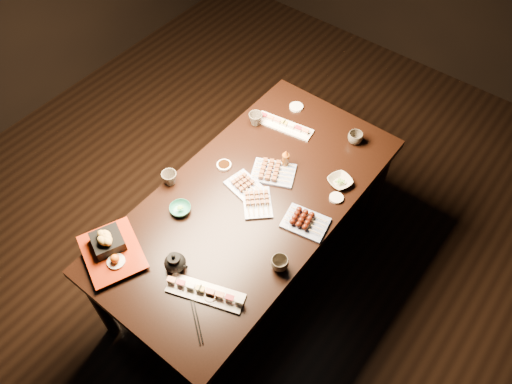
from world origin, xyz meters
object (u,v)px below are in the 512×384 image
teacup_mid_right (280,263)px  dining_table (251,237)px  sushi_platter_near (205,291)px  sushi_platter_far (284,124)px  yakitori_plate_center (245,184)px  edamame_bowl_cream (340,181)px  condiment_bottle (286,159)px  teacup_near_left (170,178)px  teacup_far_left (256,119)px  yakitori_plate_left (273,170)px  teapot (175,261)px  teacup_far_right (355,138)px  yakitori_plate_right (257,201)px  edamame_bowl_green (180,209)px  tempura_tray (110,248)px

teacup_mid_right → dining_table: bearing=147.7°
sushi_platter_near → sushi_platter_far: sushi_platter_near is taller
yakitori_plate_center → edamame_bowl_cream: yakitori_plate_center is taller
dining_table → condiment_bottle: 0.54m
teacup_near_left → teacup_far_left: bearing=82.3°
dining_table → teacup_far_left: 0.71m
yakitori_plate_left → teacup_far_left: 0.41m
condiment_bottle → dining_table: bearing=-90.9°
teacup_far_left → teapot: (0.30, -1.01, 0.01)m
teacup_far_right → sushi_platter_near: bearing=-91.9°
dining_table → sushi_platter_near: (0.17, -0.56, 0.40)m
sushi_platter_near → edamame_bowl_cream: 0.96m
sushi_platter_near → teacup_far_right: teacup_far_right is taller
sushi_platter_far → teacup_far_right: size_ratio=4.04×
yakitori_plate_right → edamame_bowl_green: size_ratio=1.79×
teapot → teacup_mid_right: bearing=28.0°
sushi_platter_far → yakitori_plate_center: 0.52m
edamame_bowl_green → teacup_mid_right: 0.61m
edamame_bowl_green → condiment_bottle: bearing=67.2°
yakitori_plate_right → condiment_bottle: 0.31m
yakitori_plate_left → teapot: size_ratio=1.87×
edamame_bowl_green → tempura_tray: (-0.08, -0.40, 0.04)m
dining_table → tempura_tray: bearing=-108.0°
yakitori_plate_left → teapot: 0.76m
dining_table → teapot: teapot is taller
edamame_bowl_cream → teapot: teapot is taller
dining_table → yakitori_plate_center: (-0.08, 0.05, 0.40)m
edamame_bowl_cream → tempura_tray: size_ratio=0.37×
yakitori_plate_center → teacup_far_left: size_ratio=2.40×
teacup_mid_right → teapot: bearing=-142.1°
sushi_platter_far → teacup_mid_right: 0.96m
teacup_mid_right → teacup_far_left: size_ratio=1.05×
teacup_mid_right → teacup_far_right: bearing=98.8°
yakitori_plate_left → teacup_far_right: (0.23, 0.49, 0.00)m
yakitori_plate_right → teapot: size_ratio=1.61×
sushi_platter_near → teacup_far_left: teacup_far_left is taller
yakitori_plate_left → edamame_bowl_cream: size_ratio=1.89×
yakitori_plate_center → tempura_tray: bearing=-98.2°
yakitori_plate_center → yakitori_plate_right: 0.13m
teacup_near_left → teacup_far_left: 0.65m
edamame_bowl_cream → teapot: (-0.35, -0.93, 0.04)m
yakitori_plate_right → teacup_mid_right: teacup_mid_right is taller
edamame_bowl_green → teacup_mid_right: teacup_mid_right is taller
yakitori_plate_center → edamame_bowl_cream: size_ratio=1.62×
edamame_bowl_green → yakitori_plate_right: bearing=44.8°
teacup_near_left → condiment_bottle: bearing=48.9°
dining_table → teacup_far_right: size_ratio=20.46×
teacup_far_left → dining_table: bearing=-54.8°
teacup_far_right → condiment_bottle: size_ratio=0.70×
teacup_mid_right → teacup_far_left: 0.99m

